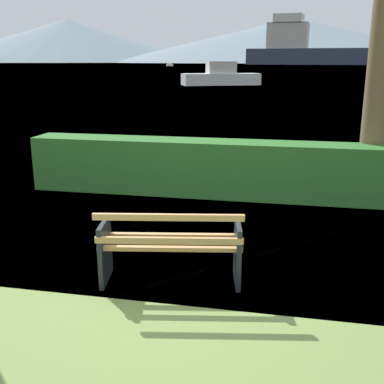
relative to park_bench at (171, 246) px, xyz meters
The scene contains 8 objects.
ground_plane 0.42m from the park_bench, 99.92° to the left, with size 1400.00×1400.00×0.00m, color olive.
water_surface 309.53m from the park_bench, 90.00° to the left, with size 620.00×620.00×0.00m, color #7A99A8.
park_bench is the anchor object (origin of this frame).
hedge_row 3.55m from the park_bench, 90.16° to the left, with size 6.84×0.68×0.98m, color #2D6B28.
cargo_ship_large 265.44m from the park_bench, 84.32° to the left, with size 118.07×28.80×25.78m.
fishing_boat_near 42.53m from the park_bench, 97.48° to the left, with size 7.72×5.13×2.23m.
sailboat_mid 195.09m from the park_bench, 104.17° to the left, with size 4.71×8.63×1.31m.
distant_hills 571.44m from the park_bench, 90.48° to the left, with size 817.03×401.74×86.65m.
Camera 1 is at (1.18, -4.63, 2.34)m, focal length 44.32 mm.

